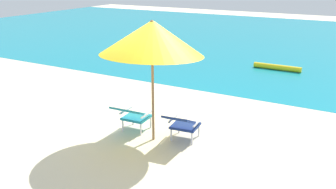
# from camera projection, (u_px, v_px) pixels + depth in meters

# --- Properties ---
(ground_plane) EXTENTS (40.00, 40.00, 0.00)m
(ground_plane) POSITION_uv_depth(u_px,v_px,m) (230.00, 84.00, 11.30)
(ground_plane) COLOR beige
(ocean_band) EXTENTS (40.00, 18.00, 0.01)m
(ocean_band) POSITION_uv_depth(u_px,v_px,m) (289.00, 42.00, 17.83)
(ocean_band) COLOR teal
(ocean_band) RESTS_ON ground_plane
(swim_buoy) EXTENTS (1.60, 0.18, 0.18)m
(swim_buoy) POSITION_uv_depth(u_px,v_px,m) (277.00, 67.00, 12.81)
(swim_buoy) COLOR yellow
(swim_buoy) RESTS_ON ocean_band
(lounge_chair_left) EXTENTS (0.59, 0.90, 0.68)m
(lounge_chair_left) POSITION_uv_depth(u_px,v_px,m) (132.00, 115.00, 7.79)
(lounge_chair_left) COLOR teal
(lounge_chair_left) RESTS_ON ground_plane
(lounge_chair_right) EXTENTS (0.63, 0.93, 0.68)m
(lounge_chair_right) POSITION_uv_depth(u_px,v_px,m) (182.00, 123.00, 7.35)
(lounge_chair_right) COLOR navy
(lounge_chair_right) RESTS_ON ground_plane
(beach_umbrella_center) EXTENTS (2.00, 2.04, 2.45)m
(beach_umbrella_center) POSITION_uv_depth(u_px,v_px,m) (152.00, 38.00, 6.94)
(beach_umbrella_center) COLOR olive
(beach_umbrella_center) RESTS_ON ground_plane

